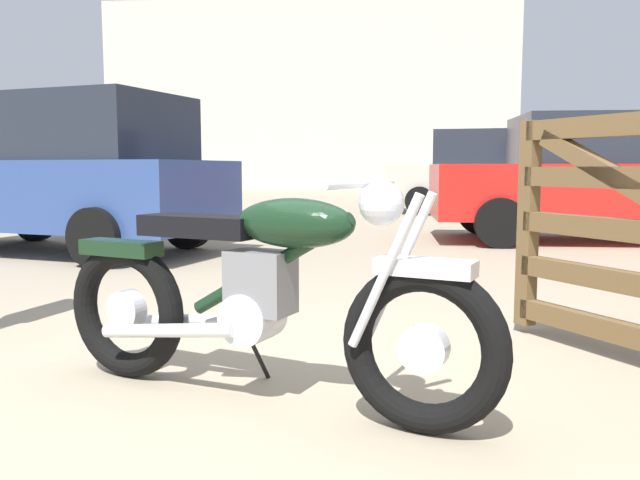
{
  "coord_description": "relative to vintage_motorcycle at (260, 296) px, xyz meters",
  "views": [
    {
      "loc": [
        0.67,
        -2.76,
        0.98
      ],
      "look_at": [
        0.1,
        0.57,
        0.6
      ],
      "focal_mm": 36.25,
      "sensor_mm": 36.0,
      "label": 1
    }
  ],
  "objects": [
    {
      "name": "dark_sedan_left",
      "position": [
        -3.48,
        4.32,
        0.47
      ],
      "size": [
        4.15,
        2.38,
        1.78
      ],
      "rotation": [
        0.0,
        0.0,
        2.94
      ],
      "color": "black",
      "rests_on": "ground_plane"
    },
    {
      "name": "pale_sedan_back",
      "position": [
        2.82,
        6.56,
        0.38
      ],
      "size": [
        4.31,
        2.15,
        1.67
      ],
      "rotation": [
        0.0,
        0.0,
        3.21
      ],
      "color": "black",
      "rests_on": "ground_plane"
    },
    {
      "name": "silver_sedan_mid",
      "position": [
        1.82,
        11.78,
        0.47
      ],
      "size": [
        4.02,
        2.08,
        1.78
      ],
      "rotation": [
        0.0,
        0.0,
        3.06
      ],
      "color": "black",
      "rests_on": "ground_plane"
    },
    {
      "name": "vintage_motorcycle",
      "position": [
        0.0,
        0.0,
        0.0
      ],
      "size": [
        2.02,
        0.8,
        0.94
      ],
      "rotation": [
        0.0,
        0.0,
        -0.3
      ],
      "color": "black",
      "rests_on": "ground_plane"
    },
    {
      "name": "industrial_building",
      "position": [
        -5.14,
        30.93,
        4.14
      ],
      "size": [
        19.54,
        12.71,
        18.43
      ],
      "rotation": [
        0.0,
        0.0,
        0.1
      ],
      "color": "beige",
      "rests_on": "ground_plane"
    },
    {
      "name": "ground_plane",
      "position": [
        0.01,
        0.22,
        -0.45
      ],
      "size": [
        80.0,
        80.0,
        0.0
      ],
      "primitive_type": "plane",
      "color": "gray"
    }
  ]
}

